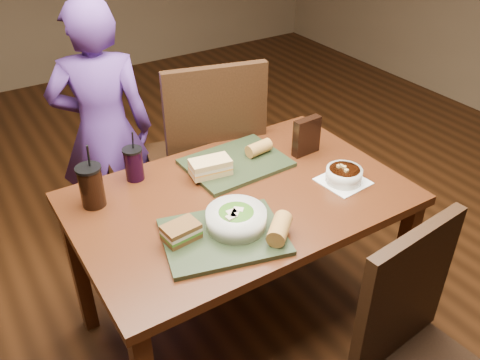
% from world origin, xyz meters
% --- Properties ---
extents(ground, '(6.00, 6.00, 0.00)m').
position_xyz_m(ground, '(0.00, 0.00, 0.00)').
color(ground, '#381C0B').
rests_on(ground, ground).
extents(dining_table, '(1.30, 0.85, 0.75)m').
position_xyz_m(dining_table, '(0.00, 0.00, 0.66)').
color(dining_table, '#461F0E').
rests_on(dining_table, ground).
extents(chair_near, '(0.46, 0.46, 0.98)m').
position_xyz_m(chair_near, '(0.17, -0.81, 0.54)').
color(chair_near, black).
rests_on(chair_near, ground).
extents(chair_far, '(0.58, 0.59, 1.11)m').
position_xyz_m(chair_far, '(0.15, 0.56, 0.62)').
color(chair_far, black).
rests_on(chair_far, ground).
extents(diner, '(0.58, 0.48, 1.38)m').
position_xyz_m(diner, '(-0.24, 0.91, 0.69)').
color(diner, '#573084').
rests_on(diner, ground).
extents(tray_near, '(0.49, 0.42, 0.02)m').
position_xyz_m(tray_near, '(-0.19, -0.20, 0.76)').
color(tray_near, black).
rests_on(tray_near, dining_table).
extents(tray_far, '(0.43, 0.33, 0.02)m').
position_xyz_m(tray_far, '(0.11, 0.20, 0.76)').
color(tray_far, black).
rests_on(tray_far, dining_table).
extents(salad_bowl, '(0.22, 0.22, 0.07)m').
position_xyz_m(salad_bowl, '(-0.13, -0.18, 0.80)').
color(salad_bowl, silver).
rests_on(salad_bowl, tray_near).
extents(soup_bowl, '(0.19, 0.19, 0.07)m').
position_xyz_m(soup_bowl, '(0.41, -0.15, 0.78)').
color(soup_bowl, white).
rests_on(soup_bowl, dining_table).
extents(sandwich_near, '(0.13, 0.10, 0.06)m').
position_xyz_m(sandwich_near, '(-0.33, -0.14, 0.80)').
color(sandwich_near, '#593819').
rests_on(sandwich_near, tray_near).
extents(sandwich_far, '(0.18, 0.12, 0.07)m').
position_xyz_m(sandwich_far, '(-0.03, 0.17, 0.80)').
color(sandwich_far, tan).
rests_on(sandwich_far, tray_far).
extents(baguette_near, '(0.14, 0.14, 0.07)m').
position_xyz_m(baguette_near, '(-0.03, -0.31, 0.80)').
color(baguette_near, '#AD7533').
rests_on(baguette_near, tray_near).
extents(baguette_far, '(0.12, 0.07, 0.06)m').
position_xyz_m(baguette_far, '(0.23, 0.20, 0.80)').
color(baguette_far, '#AD7533').
rests_on(baguette_far, tray_far).
extents(cup_cola, '(0.10, 0.10, 0.26)m').
position_xyz_m(cup_cola, '(-0.51, 0.24, 0.84)').
color(cup_cola, black).
rests_on(cup_cola, dining_table).
extents(cup_berry, '(0.08, 0.08, 0.22)m').
position_xyz_m(cup_berry, '(-0.30, 0.33, 0.82)').
color(cup_berry, black).
rests_on(cup_berry, dining_table).
extents(chip_bag, '(0.13, 0.05, 0.17)m').
position_xyz_m(chip_bag, '(0.42, 0.12, 0.84)').
color(chip_bag, black).
rests_on(chip_bag, dining_table).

